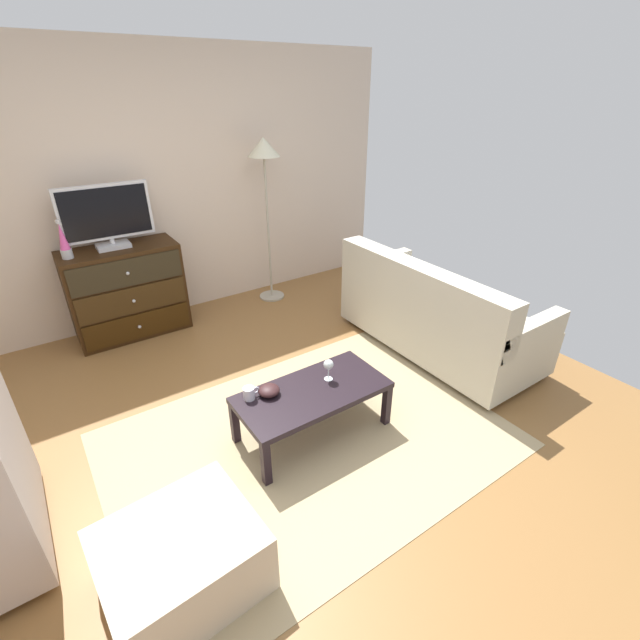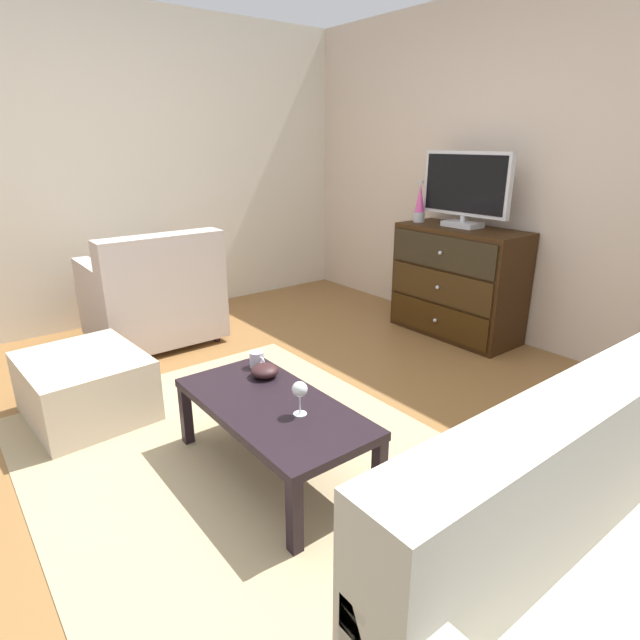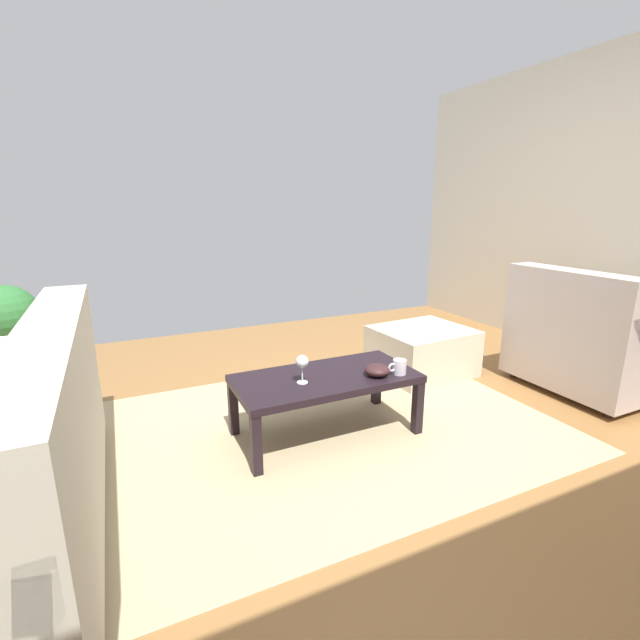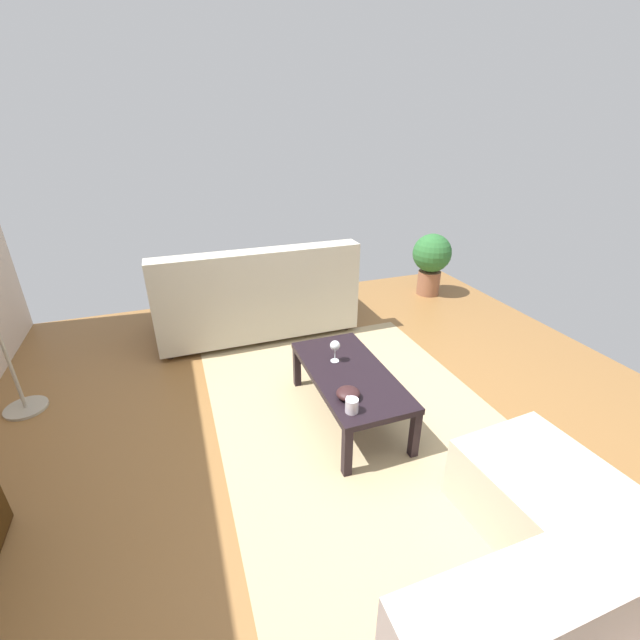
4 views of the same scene
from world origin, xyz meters
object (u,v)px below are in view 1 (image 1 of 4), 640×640
Objects in this scene: dresser at (435,276)px; bowl_decorative at (340,355)px; mug at (328,339)px; lava_lamp at (458,231)px; armchair at (290,293)px; tv at (442,214)px; ottoman at (186,360)px; wine_glass at (307,323)px; coffee_table at (336,363)px.

bowl_decorative is at bearing -45.90° from dresser.
bowl_decorative is at bearing -1.50° from mug.
lava_lamp is at bearing 127.73° from bowl_decorative.
tv is at bearing 88.96° from armchair.
mug is 0.16× the size of ottoman.
tv is 0.44m from lava_lamp.
tv is at bearing 134.12° from bowl_decorative.
lava_lamp reaches higher than wine_glass.
bowl_decorative is 0.22× the size of armchair.
mug is at bearing -2.57° from armchair.
dresser is 2.54m from coffee_table.
dresser is 6.32× the size of wine_glass.
bowl_decorative is at bearing -52.27° from lava_lamp.
lava_lamp is 2.20m from mug.
tv reaches higher than mug.
tv is at bearing 124.41° from wine_glass.
wine_glass is at bearing -63.92° from lava_lamp.
tv is 0.72× the size of coffee_table.
armchair is (-1.85, 0.08, -0.09)m from bowl_decorative.
mug is 1.58m from armchair.
bowl_decorative is at bearing -2.40° from armchair.
tv is 2.48m from wine_glass.
lava_lamp is 0.47× the size of ottoman.
mug reaches higher than coffee_table.
mug is at bearing 62.52° from ottoman.
tv is 2.71m from bowl_decorative.
dresser is at bearing 129.34° from mug.
tv is 2.52m from mug.
coffee_table is (1.73, -1.86, -0.08)m from dresser.
bowl_decorative is (1.40, -1.81, -0.57)m from lava_lamp.
lava_lamp is (0.42, -0.07, -0.13)m from tv.
dresser reaches higher than mug.
wine_glass is 0.48m from bowl_decorative.
coffee_table is at bearing -53.68° from lava_lamp.
lava_lamp is 2.19m from wine_glass.
coffee_table is at bearing -47.02° from tv.
mug is at bearing -50.57° from tv.
bowl_decorative is at bearing 51.41° from ottoman.
lava_lamp is (0.40, -0.04, 0.59)m from dresser.
coffee_table is at bearing -3.25° from mug.
lava_lamp is at bearing 121.80° from mug.
lava_lamp is 3.02m from ottoman.
bowl_decorative is 1.86m from armchair.
armchair is (-1.57, 0.07, -0.09)m from mug.
mug is 0.57× the size of bowl_decorative.
coffee_table is 8.80× the size of mug.
wine_glass is (-0.40, -0.10, 0.17)m from coffee_table.
dresser is 1.42× the size of ottoman.
coffee_table is at bearing -2.65° from armchair.
lava_lamp is 2.89× the size of mug.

